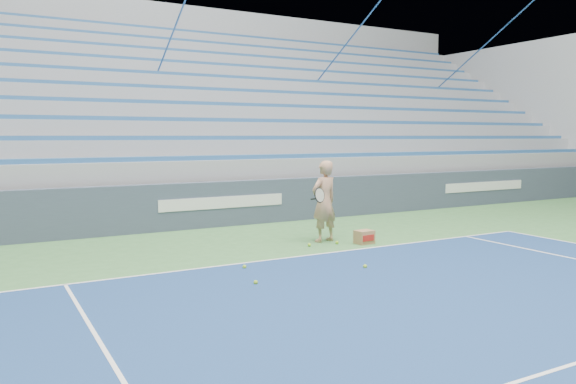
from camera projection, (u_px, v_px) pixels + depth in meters
name	position (u px, v px, depth m)	size (l,w,h in m)	color
sponsor_barrier	(221.00, 204.00, 13.71)	(30.00, 0.32, 1.10)	#3B4659
bleachers	(154.00, 131.00, 18.51)	(31.00, 9.15, 7.30)	#979A9F
tennis_player	(324.00, 201.00, 11.65)	(0.95, 0.87, 1.70)	tan
ball_box	(364.00, 237.00, 11.50)	(0.39, 0.32, 0.27)	#977049
tennis_ball_0	(337.00, 242.00, 11.46)	(0.07, 0.07, 0.07)	#A0D12A
tennis_ball_1	(256.00, 282.00, 8.34)	(0.07, 0.07, 0.07)	#A0D12A
tennis_ball_2	(365.00, 266.00, 9.36)	(0.07, 0.07, 0.07)	#A0D12A
tennis_ball_3	(309.00, 245.00, 11.22)	(0.07, 0.07, 0.07)	#A0D12A
tennis_ball_4	(244.00, 267.00, 9.33)	(0.07, 0.07, 0.07)	#A0D12A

